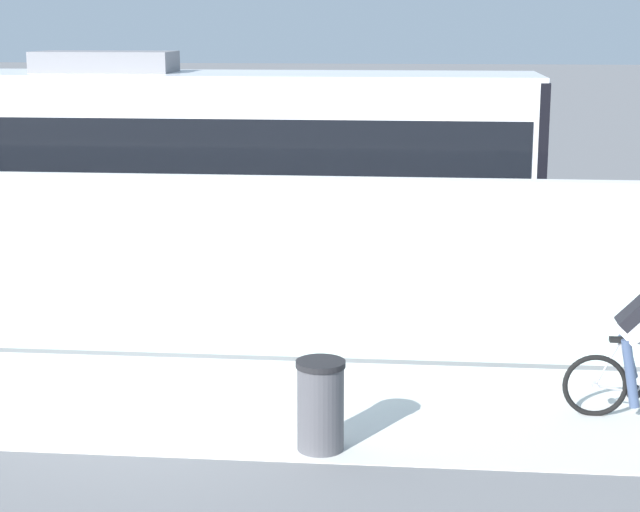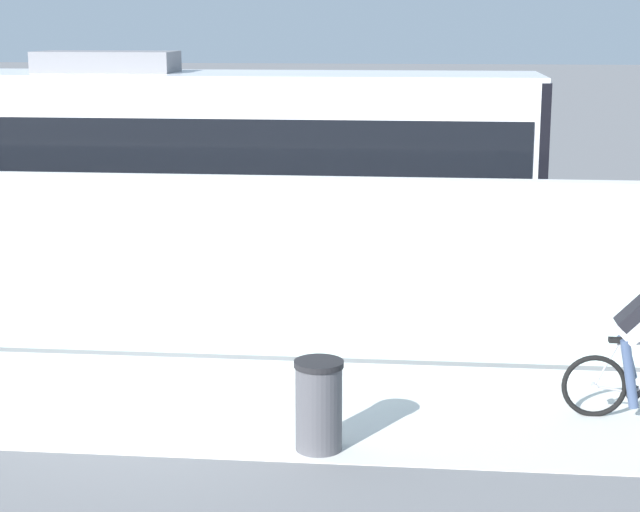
% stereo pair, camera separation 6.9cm
% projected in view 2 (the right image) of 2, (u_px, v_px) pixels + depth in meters
% --- Properties ---
extents(ground_plane, '(200.00, 200.00, 0.00)m').
position_uv_depth(ground_plane, '(139.00, 400.00, 12.43)').
color(ground_plane, slate).
extents(bike_path_deck, '(32.00, 3.20, 0.01)m').
position_uv_depth(bike_path_deck, '(139.00, 400.00, 12.43)').
color(bike_path_deck, silver).
rests_on(bike_path_deck, ground).
extents(glass_parapet, '(32.00, 0.05, 1.25)m').
position_uv_depth(glass_parapet, '(174.00, 307.00, 14.09)').
color(glass_parapet, '#ADC6C1').
rests_on(glass_parapet, ground).
extents(concrete_barrier_wall, '(32.00, 0.36, 2.12)m').
position_uv_depth(concrete_barrier_wall, '(202.00, 247.00, 15.74)').
color(concrete_barrier_wall, silver).
rests_on(concrete_barrier_wall, ground).
extents(tram_rail_near, '(32.00, 0.08, 0.01)m').
position_uv_depth(tram_rail_near, '(234.00, 277.00, 18.38)').
color(tram_rail_near, '#595654').
rests_on(tram_rail_near, ground).
extents(tram_rail_far, '(32.00, 0.08, 0.01)m').
position_uv_depth(tram_rail_far, '(248.00, 259.00, 19.78)').
color(tram_rail_far, '#595654').
rests_on(tram_rail_far, ground).
extents(tram, '(11.06, 2.54, 3.81)m').
position_uv_depth(tram, '(220.00, 163.00, 18.71)').
color(tram, silver).
rests_on(tram, ground).
extents(trash_bin, '(0.51, 0.51, 0.96)m').
position_uv_depth(trash_bin, '(319.00, 406.00, 10.89)').
color(trash_bin, '#47474C').
rests_on(trash_bin, ground).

